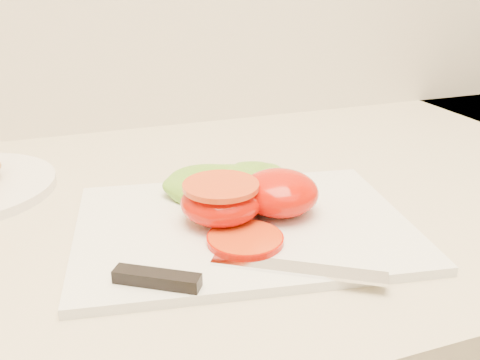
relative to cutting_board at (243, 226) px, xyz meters
name	(u,v)px	position (x,y,z in m)	size (l,w,h in m)	color
cutting_board	(243,226)	(0.00, 0.00, 0.00)	(0.35, 0.25, 0.01)	white
tomato_half_dome	(279,192)	(0.05, 0.01, 0.03)	(0.09, 0.09, 0.05)	#C21800
tomato_half_cut	(221,201)	(-0.02, 0.01, 0.03)	(0.09, 0.09, 0.04)	#C21800
tomato_slice_0	(245,239)	(-0.01, -0.04, 0.01)	(0.07, 0.07, 0.01)	#CA5318
lettuce_leaf_0	(219,186)	(0.00, 0.07, 0.02)	(0.14, 0.09, 0.03)	#64B730
lettuce_leaf_1	(255,182)	(0.04, 0.07, 0.02)	(0.11, 0.08, 0.03)	#64B730
knife	(214,274)	(-0.06, -0.09, 0.01)	(0.23, 0.11, 0.01)	silver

